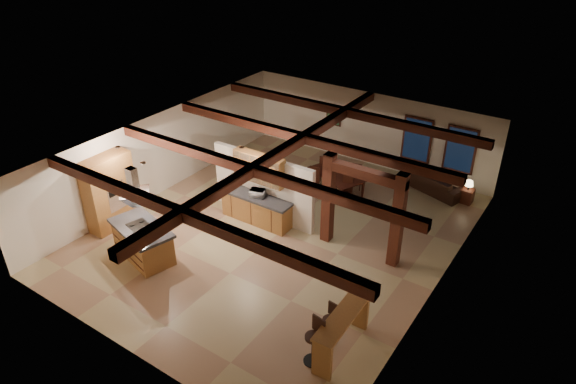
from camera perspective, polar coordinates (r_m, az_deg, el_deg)
name	(u,v)px	position (r m, az deg, el deg)	size (l,w,h in m)	color
ground	(280,232)	(16.25, -0.88, -4.47)	(12.00, 12.00, 0.00)	tan
room_walls	(280,183)	(15.32, -0.93, 1.05)	(12.00, 12.00, 12.00)	white
ceiling_beams	(279,153)	(14.88, -0.96, 4.36)	(10.00, 12.00, 0.28)	#3B140E
timber_posts	(362,200)	(14.63, 8.27, -0.86)	(2.50, 0.30, 2.90)	#3B140E
partition_wall	(263,187)	(16.52, -2.78, 0.59)	(3.80, 0.18, 2.20)	white
pantry_cabinet	(110,192)	(16.93, -19.21, -0.01)	(0.67, 1.60, 2.40)	#A27034
back_counter	(256,208)	(16.57, -3.52, -1.84)	(2.50, 0.66, 0.94)	#A27034
upper_display_cabinet	(259,168)	(16.03, -3.24, 2.66)	(1.80, 0.36, 0.95)	#A27034
range_hood	(137,204)	(14.84, -16.47, -1.29)	(1.10, 1.10, 1.40)	silver
back_windows	(438,145)	(19.22, 16.33, 5.07)	(2.70, 0.07, 1.70)	#3B140E
framed_art	(334,115)	(20.67, 5.10, 8.52)	(0.65, 0.05, 0.85)	#3B140E
recessed_cans	(168,152)	(15.05, -13.21, 4.32)	(3.16, 2.46, 0.03)	silver
kitchen_island	(143,241)	(15.51, -15.82, -5.30)	(2.30, 1.61, 1.04)	#A27034
dining_table	(335,183)	(18.35, 5.27, 1.01)	(2.03, 1.13, 0.71)	#39150E
sofa	(434,182)	(19.10, 15.95, 1.05)	(2.28, 0.89, 0.67)	black
microwave	(258,193)	(16.23, -3.39, -0.12)	(0.47, 0.32, 0.26)	silver
bar_counter	(342,327)	(12.06, 6.04, -14.66)	(0.55, 2.04, 1.07)	#A27034
side_table	(467,196)	(18.73, 19.26, -0.40)	(0.41, 0.41, 0.51)	#3B140E
table_lamp	(469,183)	(18.50, 19.50, 0.91)	(0.29, 0.29, 0.34)	black
bar_stool_a	(314,341)	(11.87, 2.95, -16.18)	(0.42, 0.44, 1.20)	black
bar_stool_b	(330,323)	(12.38, 4.72, -14.33)	(0.37, 0.38, 1.05)	black
dining_chairs	(335,178)	(18.26, 5.29, 1.51)	(1.81, 1.81, 1.06)	#3B140E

